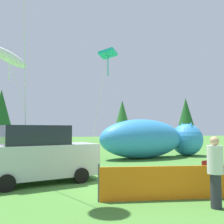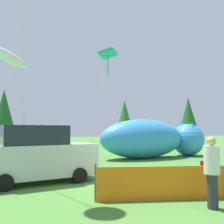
{
  "view_description": "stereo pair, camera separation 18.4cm",
  "coord_description": "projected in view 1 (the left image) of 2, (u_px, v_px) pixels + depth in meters",
  "views": [
    {
      "loc": [
        -3.48,
        -8.92,
        2.03
      ],
      "look_at": [
        0.51,
        5.05,
        3.04
      ],
      "focal_mm": 40.0,
      "sensor_mm": 36.0,
      "label": 1
    },
    {
      "loc": [
        -3.3,
        -8.97,
        2.03
      ],
      "look_at": [
        0.51,
        5.05,
        3.04
      ],
      "focal_mm": 40.0,
      "sensor_mm": 36.0,
      "label": 2
    }
  ],
  "objects": [
    {
      "name": "ground_plane",
      "position": [
        136.0,
        183.0,
        9.37
      ],
      "size": [
        120.0,
        120.0,
        0.0
      ],
      "primitive_type": "plane",
      "color": "#477F33"
    },
    {
      "name": "inflatable_cat",
      "position": [
        152.0,
        140.0,
        17.99
      ],
      "size": [
        8.71,
        3.86,
        2.74
      ],
      "rotation": [
        0.0,
        0.0,
        0.17
      ],
      "color": "#338CD8",
      "rests_on": "ground"
    },
    {
      "name": "parked_car",
      "position": [
        39.0,
        155.0,
        9.55
      ],
      "size": [
        4.56,
        2.76,
        2.18
      ],
      "rotation": [
        0.0,
        0.0,
        0.26
      ],
      "color": "#B7BCC1",
      "rests_on": "ground"
    },
    {
      "name": "folding_chair",
      "position": [
        202.0,
        170.0,
        9.36
      ],
      "size": [
        0.65,
        0.65,
        0.88
      ],
      "rotation": [
        0.0,
        0.0,
        1.96
      ],
      "color": "maroon",
      "rests_on": "ground"
    },
    {
      "name": "horizon_tree_east",
      "position": [
        1.0,
        109.0,
        41.58
      ],
      "size": [
        3.65,
        3.65,
        8.71
      ],
      "color": "brown",
      "rests_on": "ground"
    },
    {
      "name": "horizon_tree_west",
      "position": [
        122.0,
        115.0,
        49.45
      ],
      "size": [
        3.29,
        3.29,
        7.84
      ],
      "color": "brown",
      "rests_on": "ground"
    },
    {
      "name": "spectator_in_blue_shirt",
      "position": [
        215.0,
        169.0,
        6.48
      ],
      "size": [
        0.4,
        0.4,
        1.84
      ],
      "color": "#2D2D38",
      "rests_on": "ground"
    },
    {
      "name": "safety_fence",
      "position": [
        212.0,
        182.0,
        7.35
      ],
      "size": [
        6.64,
        1.18,
        1.06
      ],
      "rotation": [
        0.0,
        0.0,
        -0.17
      ],
      "color": "orange",
      "rests_on": "ground"
    },
    {
      "name": "kite_teal_diamond",
      "position": [
        108.0,
        55.0,
        14.31
      ],
      "size": [
        1.79,
        1.26,
        6.59
      ],
      "color": "silver",
      "rests_on": "ground"
    },
    {
      "name": "kite_white_ghost",
      "position": [
        9.0,
        58.0,
        13.59
      ],
      "size": [
        2.81,
        3.35,
        6.62
      ],
      "color": "silver",
      "rests_on": "ground"
    },
    {
      "name": "horizon_tree_mid",
      "position": [
        186.0,
        114.0,
        48.81
      ],
      "size": [
        3.43,
        3.43,
        8.18
      ],
      "color": "brown",
      "rests_on": "ground"
    }
  ]
}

